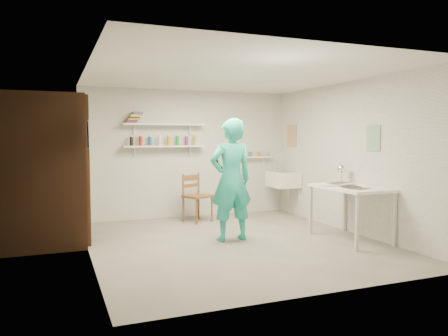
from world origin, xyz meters
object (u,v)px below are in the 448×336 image
object	(u,v)px
man	(231,180)
wall_clock	(226,159)
belfast_sink	(283,179)
wooden_chair	(198,196)
desk_lamp	(342,169)
work_table	(350,213)

from	to	relation	value
man	wall_clock	bearing A→B (deg)	-94.30
belfast_sink	man	bearing A→B (deg)	-138.09
belfast_sink	wall_clock	size ratio (longest dim) A/B	1.87
belfast_sink	wall_clock	world-z (taller)	wall_clock
wooden_chair	belfast_sink	bearing A→B (deg)	-23.31
wall_clock	wooden_chair	xyz separation A→B (m)	(-0.03, 1.31, -0.73)
wall_clock	wooden_chair	world-z (taller)	wall_clock
desk_lamp	wall_clock	bearing A→B (deg)	168.25
man	work_table	size ratio (longest dim) A/B	1.50
work_table	desk_lamp	world-z (taller)	desk_lamp
wooden_chair	desk_lamp	world-z (taller)	desk_lamp
belfast_sink	work_table	xyz separation A→B (m)	(-0.11, -2.20, -0.30)
man	work_table	world-z (taller)	man
desk_lamp	wooden_chair	bearing A→B (deg)	137.66
work_table	wall_clock	bearing A→B (deg)	152.24
belfast_sink	man	world-z (taller)	man
wall_clock	wooden_chair	bearing A→B (deg)	89.01
wall_clock	wooden_chair	distance (m)	1.50
wall_clock	work_table	distance (m)	2.00
belfast_sink	wooden_chair	xyz separation A→B (m)	(-1.76, -0.04, -0.24)
belfast_sink	man	size ratio (longest dim) A/B	0.34
man	wooden_chair	distance (m)	1.59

